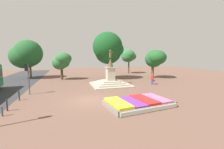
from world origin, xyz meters
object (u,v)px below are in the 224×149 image
statue_monument (110,80)px  flower_planter (138,103)px  kerb_bollard_north (19,95)px  pedestrian_with_handbag (152,79)px  traffic_light_mid_block (27,73)px  kerb_bollard_mid_a (2,111)px  kerb_bollard_mid_b (7,105)px

statue_monument → flower_planter: bearing=-91.4°
flower_planter → kerb_bollard_north: 11.42m
statue_monument → pedestrian_with_handbag: (6.28, -1.25, 0.16)m
traffic_light_mid_block → pedestrian_with_handbag: (16.59, 1.32, -1.55)m
flower_planter → kerb_bollard_mid_a: 10.44m
traffic_light_mid_block → kerb_bollard_mid_b: (-0.39, -5.17, -1.94)m
kerb_bollard_mid_a → pedestrian_with_handbag: bearing=24.1°
traffic_light_mid_block → pedestrian_with_handbag: 16.71m
statue_monument → traffic_light_mid_block: statue_monument is taller
flower_planter → pedestrian_with_handbag: 10.51m
pedestrian_with_handbag → kerb_bollard_mid_b: (-16.98, -6.49, -0.39)m
pedestrian_with_handbag → kerb_bollard_mid_a: 18.56m
traffic_light_mid_block → kerb_bollard_north: bearing=-98.8°
flower_planter → kerb_bollard_north: size_ratio=6.03×
statue_monument → kerb_bollard_north: size_ratio=5.52×
traffic_light_mid_block → kerb_bollard_north: traffic_light_mid_block is taller
flower_planter → traffic_light_mid_block: traffic_light_mid_block is taller
kerb_bollard_mid_a → kerb_bollard_north: size_ratio=0.78×
flower_planter → statue_monument: bearing=88.6°
statue_monument → pedestrian_with_handbag: 6.41m
flower_planter → pedestrian_with_handbag: pedestrian_with_handbag is taller
statue_monument → kerb_bollard_north: (-10.64, -4.78, -0.21)m
pedestrian_with_handbag → flower_planter: bearing=-128.4°
kerb_bollard_mid_a → kerb_bollard_mid_b: size_ratio=0.81×
flower_planter → kerb_bollard_north: (-10.41, 4.69, 0.27)m
flower_planter → traffic_light_mid_block: 12.40m
kerb_bollard_mid_a → kerb_bollard_north: kerb_bollard_north is taller
kerb_bollard_north → statue_monument: bearing=24.2°
traffic_light_mid_block → pedestrian_with_handbag: size_ratio=2.18×
kerb_bollard_mid_b → kerb_bollard_north: (0.05, 2.96, 0.02)m
pedestrian_with_handbag → kerb_bollard_north: pedestrian_with_handbag is taller
kerb_bollard_mid_a → kerb_bollard_north: (0.01, 4.04, 0.11)m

